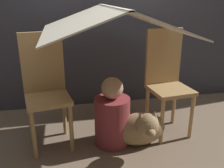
# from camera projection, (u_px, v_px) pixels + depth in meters

# --- Properties ---
(ground_plane) EXTENTS (8.80, 8.80, 0.00)m
(ground_plane) POSITION_uv_depth(u_px,v_px,m) (114.00, 143.00, 2.33)
(ground_plane) COLOR #7A6651
(wall_back) EXTENTS (7.00, 0.05, 2.50)m
(wall_back) POSITION_uv_depth(u_px,v_px,m) (96.00, 0.00, 2.80)
(wall_back) COLOR #3D3D47
(wall_back) RESTS_ON ground_plane
(chair_left) EXTENTS (0.43, 0.43, 1.01)m
(chair_left) POSITION_uv_depth(u_px,v_px,m) (46.00, 87.00, 2.18)
(chair_left) COLOR tan
(chair_left) RESTS_ON ground_plane
(chair_right) EXTENTS (0.41, 0.41, 1.01)m
(chair_right) POSITION_uv_depth(u_px,v_px,m) (167.00, 79.00, 2.40)
(chair_right) COLOR tan
(chair_right) RESTS_ON ground_plane
(sheet_canopy) EXTENTS (1.13, 1.16, 0.21)m
(sheet_canopy) POSITION_uv_depth(u_px,v_px,m) (112.00, 19.00, 2.03)
(sheet_canopy) COLOR silver
(person_front) EXTENTS (0.32, 0.32, 0.64)m
(person_front) POSITION_uv_depth(u_px,v_px,m) (112.00, 117.00, 2.24)
(person_front) COLOR maroon
(person_front) RESTS_ON ground_plane
(dog) EXTENTS (0.47, 0.41, 0.42)m
(dog) POSITION_uv_depth(u_px,v_px,m) (142.00, 128.00, 2.20)
(dog) COLOR #9E7F56
(dog) RESTS_ON ground_plane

